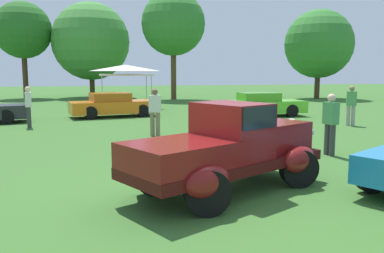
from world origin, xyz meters
TOP-DOWN VIEW (x-y plane):
  - ground_plane at (0.00, 0.00)m, footprint 120.00×120.00m
  - feature_pickup_truck at (0.19, -0.15)m, footprint 4.33×3.23m
  - show_car_orange at (-1.63, 13.43)m, footprint 4.58×2.52m
  - show_car_lime at (5.85, 12.04)m, footprint 4.40×1.76m
  - spectator_near_truck at (3.93, 2.46)m, footprint 0.31×0.44m
  - spectator_between_cars at (-0.33, 6.77)m, footprint 0.46×0.36m
  - spectator_by_row at (8.16, 7.77)m, footprint 0.47×0.40m
  - spectator_far_side at (-5.11, 10.04)m, footprint 0.31×0.44m
  - canopy_tent_left_field at (-0.74, 17.67)m, footprint 3.15×3.15m
  - treeline_far_left at (-8.62, 29.66)m, footprint 4.80×4.80m
  - treeline_mid_left at (-3.05, 29.72)m, footprint 6.79×6.79m
  - treeline_center at (3.59, 25.37)m, footprint 5.15×5.15m
  - treeline_mid_right at (15.77, 23.89)m, footprint 5.73×5.73m

SIDE VIEW (x-z plane):
  - ground_plane at x=0.00m, z-range 0.00..0.00m
  - show_car_orange at x=-1.63m, z-range -0.01..1.21m
  - show_car_lime at x=5.85m, z-range -0.01..1.21m
  - feature_pickup_truck at x=0.19m, z-range 0.01..1.71m
  - spectator_near_truck at x=3.93m, z-range 0.07..1.76m
  - spectator_between_cars at x=-0.33m, z-range 0.07..1.76m
  - spectator_by_row at x=8.16m, z-range 0.07..1.76m
  - spectator_far_side at x=-5.11m, z-range 0.07..1.76m
  - canopy_tent_left_field at x=-0.74m, z-range 1.07..3.78m
  - treeline_mid_right at x=15.77m, z-range 0.86..8.34m
  - treeline_mid_left at x=-3.05m, z-range 0.77..9.11m
  - treeline_far_left at x=-8.62m, z-range 1.67..9.86m
  - treeline_center at x=3.59m, z-range 1.76..10.48m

